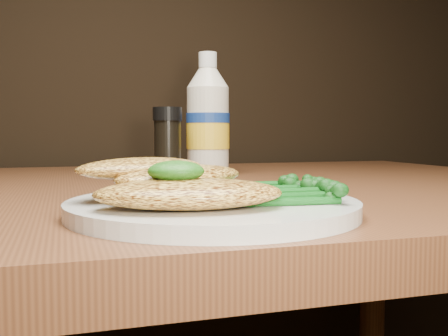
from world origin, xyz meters
name	(u,v)px	position (x,y,z in m)	size (l,w,h in m)	color
plate	(213,207)	(-0.02, 0.78, 0.76)	(0.25, 0.25, 0.01)	silver
chicken_front	(189,194)	(-0.05, 0.74, 0.77)	(0.14, 0.08, 0.02)	#FAC14F
chicken_mid	(181,176)	(-0.04, 0.80, 0.78)	(0.13, 0.07, 0.02)	#FAC14F
chicken_back	(142,168)	(-0.07, 0.81, 0.79)	(0.12, 0.06, 0.02)	#FAC14F
pesto_front	(176,171)	(-0.06, 0.75, 0.79)	(0.04, 0.04, 0.02)	black
broccolini_bundle	(268,188)	(0.03, 0.78, 0.77)	(0.12, 0.09, 0.02)	#135618
mayo_bottle	(208,114)	(0.09, 1.17, 0.85)	(0.07, 0.07, 0.20)	beige
pepper_grinder	(168,143)	(0.01, 1.14, 0.80)	(0.04, 0.04, 0.11)	black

